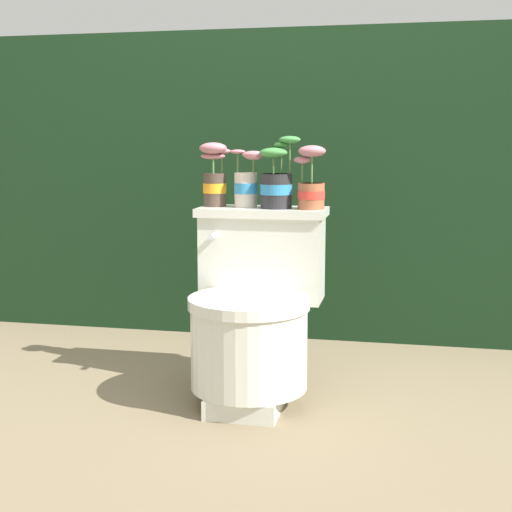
{
  "coord_description": "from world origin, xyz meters",
  "views": [
    {
      "loc": [
        0.5,
        -2.23,
        0.88
      ],
      "look_at": [
        0.01,
        0.13,
        0.49
      ],
      "focal_mm": 50.0,
      "sensor_mm": 36.0,
      "label": 1
    }
  ],
  "objects_px": {
    "potted_plant_midleft": "(247,183)",
    "potted_plant_midright": "(311,186)",
    "potted_plant_middle": "(277,183)",
    "toilet": "(254,314)",
    "potted_plant_left": "(214,176)"
  },
  "relations": [
    {
      "from": "potted_plant_midleft",
      "to": "potted_plant_middle",
      "type": "bearing_deg",
      "value": -10.18
    },
    {
      "from": "toilet",
      "to": "potted_plant_left",
      "type": "xyz_separation_m",
      "value": [
        -0.18,
        0.17,
        0.46
      ]
    },
    {
      "from": "toilet",
      "to": "potted_plant_middle",
      "type": "xyz_separation_m",
      "value": [
        0.05,
        0.14,
        0.44
      ]
    },
    {
      "from": "potted_plant_left",
      "to": "potted_plant_middle",
      "type": "height_order",
      "value": "potted_plant_middle"
    },
    {
      "from": "potted_plant_left",
      "to": "potted_plant_middle",
      "type": "bearing_deg",
      "value": -7.17
    },
    {
      "from": "toilet",
      "to": "potted_plant_middle",
      "type": "relative_size",
      "value": 2.58
    },
    {
      "from": "potted_plant_left",
      "to": "potted_plant_midright",
      "type": "xyz_separation_m",
      "value": [
        0.35,
        -0.04,
        -0.03
      ]
    },
    {
      "from": "toilet",
      "to": "potted_plant_midright",
      "type": "bearing_deg",
      "value": 35.93
    },
    {
      "from": "toilet",
      "to": "potted_plant_left",
      "type": "relative_size",
      "value": 2.83
    },
    {
      "from": "toilet",
      "to": "potted_plant_middle",
      "type": "bearing_deg",
      "value": 68.85
    },
    {
      "from": "toilet",
      "to": "potted_plant_left",
      "type": "bearing_deg",
      "value": 137.25
    },
    {
      "from": "potted_plant_middle",
      "to": "potted_plant_midleft",
      "type": "bearing_deg",
      "value": 169.82
    },
    {
      "from": "potted_plant_midright",
      "to": "potted_plant_middle",
      "type": "bearing_deg",
      "value": 175.17
    },
    {
      "from": "potted_plant_midleft",
      "to": "potted_plant_midright",
      "type": "xyz_separation_m",
      "value": [
        0.23,
        -0.03,
        -0.01
      ]
    },
    {
      "from": "toilet",
      "to": "potted_plant_midright",
      "type": "xyz_separation_m",
      "value": [
        0.17,
        0.13,
        0.43
      ]
    }
  ]
}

